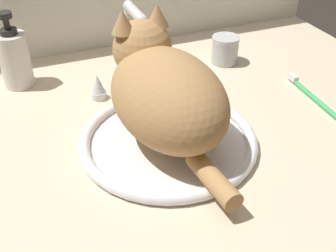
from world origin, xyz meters
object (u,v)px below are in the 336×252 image
at_px(sink_basin, 168,140).
at_px(cat, 163,89).
at_px(metal_jar, 225,50).
at_px(toothbrush, 312,96).
at_px(soap_pump_bottle, 15,59).
at_px(faucet, 133,60).

relative_size(sink_basin, cat, 0.86).
xyz_separation_m(metal_jar, toothbrush, (0.09, -0.22, -0.03)).
distance_m(soap_pump_bottle, toothbrush, 0.64).
height_order(metal_jar, toothbrush, metal_jar).
height_order(faucet, cat, cat).
distance_m(metal_jar, toothbrush, 0.24).
xyz_separation_m(faucet, cat, (-0.00, -0.17, 0.03)).
bearing_deg(metal_jar, toothbrush, -67.36).
height_order(sink_basin, faucet, faucet).
bearing_deg(metal_jar, faucet, -166.75).
relative_size(cat, toothbrush, 1.98).
height_order(cat, soap_pump_bottle, cat).
xyz_separation_m(cat, toothbrush, (0.34, 0.01, -0.10)).
distance_m(cat, metal_jar, 0.35).
bearing_deg(faucet, metal_jar, 13.25).
bearing_deg(toothbrush, soap_pump_bottle, 152.74).
relative_size(faucet, toothbrush, 1.07).
distance_m(soap_pump_bottle, metal_jar, 0.48).
height_order(cat, metal_jar, cat).
xyz_separation_m(sink_basin, toothbrush, (0.34, 0.03, -0.00)).
distance_m(sink_basin, soap_pump_bottle, 0.40).
bearing_deg(soap_pump_bottle, metal_jar, -8.57).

